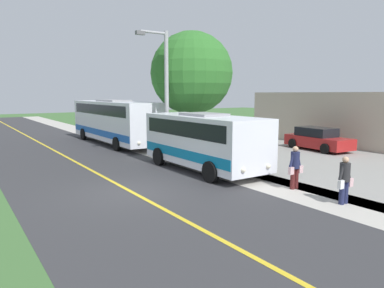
# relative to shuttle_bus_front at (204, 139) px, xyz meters

# --- Properties ---
(ground_plane) EXTENTS (120.00, 120.00, 0.00)m
(ground_plane) POSITION_rel_shuttle_bus_front_xyz_m (4.54, 1.70, -1.51)
(ground_plane) COLOR #3D6633
(road_surface) EXTENTS (8.00, 100.00, 0.01)m
(road_surface) POSITION_rel_shuttle_bus_front_xyz_m (4.54, 1.70, -1.50)
(road_surface) COLOR #333335
(road_surface) RESTS_ON ground
(sidewalk) EXTENTS (2.40, 100.00, 0.01)m
(sidewalk) POSITION_rel_shuttle_bus_front_xyz_m (-0.66, 1.70, -1.50)
(sidewalk) COLOR #B2ADA3
(sidewalk) RESTS_ON ground
(road_centre_line) EXTENTS (0.16, 100.00, 0.00)m
(road_centre_line) POSITION_rel_shuttle_bus_front_xyz_m (4.54, 1.70, -1.50)
(road_centre_line) COLOR gold
(road_centre_line) RESTS_ON ground
(shuttle_bus_front) EXTENTS (2.72, 7.20, 2.73)m
(shuttle_bus_front) POSITION_rel_shuttle_bus_front_xyz_m (0.00, 0.00, 0.00)
(shuttle_bus_front) COLOR white
(shuttle_bus_front) RESTS_ON ground
(transit_bus_rear) EXTENTS (2.70, 11.19, 3.19)m
(transit_bus_rear) POSITION_rel_shuttle_bus_front_xyz_m (0.01, -11.21, 0.25)
(transit_bus_rear) COLOR white
(transit_bus_rear) RESTS_ON ground
(pedestrian_with_bags) EXTENTS (0.72, 0.34, 1.60)m
(pedestrian_with_bags) POSITION_rel_shuttle_bus_front_xyz_m (-0.70, 6.97, -0.66)
(pedestrian_with_bags) COLOR #1E2347
(pedestrian_with_bags) RESTS_ON ground
(pedestrian_waiting) EXTENTS (0.72, 0.34, 1.66)m
(pedestrian_waiting) POSITION_rel_shuttle_bus_front_xyz_m (-0.86, 4.77, -0.62)
(pedestrian_waiting) COLOR #4C1919
(pedestrian_waiting) RESTS_ON ground
(street_light_pole) EXTENTS (1.97, 0.24, 7.12)m
(street_light_pole) POSITION_rel_shuttle_bus_front_xyz_m (-0.33, -4.28, 2.45)
(street_light_pole) COLOR #9E9EA3
(street_light_pole) RESTS_ON ground
(parked_car_near) EXTENTS (2.33, 4.55, 1.45)m
(parked_car_near) POSITION_rel_shuttle_bus_front_xyz_m (-9.85, -0.92, -0.82)
(parked_car_near) COLOR #A51E1E
(parked_car_near) RESTS_ON ground
(tree_curbside) EXTENTS (5.16, 5.16, 7.50)m
(tree_curbside) POSITION_rel_shuttle_bus_front_xyz_m (-2.86, -5.29, 3.41)
(tree_curbside) COLOR #4C3826
(tree_curbside) RESTS_ON ground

